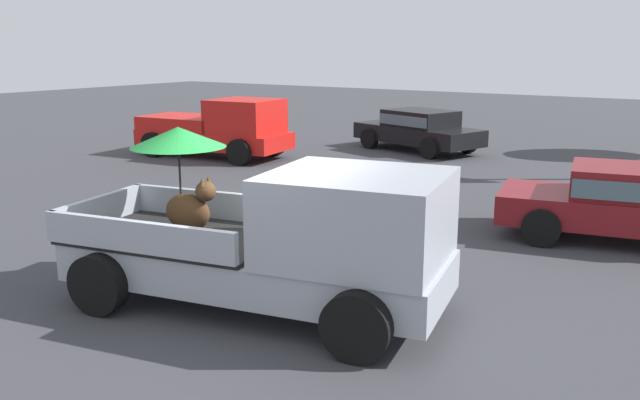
# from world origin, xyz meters

# --- Properties ---
(ground_plane) EXTENTS (80.00, 80.00, 0.00)m
(ground_plane) POSITION_xyz_m (0.00, 0.00, 0.00)
(ground_plane) COLOR #38383D
(pickup_truck_main) EXTENTS (5.32, 3.04, 2.29)m
(pickup_truck_main) POSITION_xyz_m (0.40, 0.10, 0.98)
(pickup_truck_main) COLOR black
(pickup_truck_main) RESTS_ON ground
(pickup_truck_red) EXTENTS (4.97, 2.57, 1.80)m
(pickup_truck_red) POSITION_xyz_m (-8.58, 8.86, 0.87)
(pickup_truck_red) COLOR black
(pickup_truck_red) RESTS_ON ground
(parked_sedan_near) EXTENTS (4.63, 3.00, 1.33)m
(parked_sedan_near) POSITION_xyz_m (-3.96, 13.32, 0.74)
(parked_sedan_near) COLOR black
(parked_sedan_near) RESTS_ON ground
(parked_sedan_far) EXTENTS (4.56, 2.60, 1.33)m
(parked_sedan_far) POSITION_xyz_m (3.57, 5.95, 0.74)
(parked_sedan_far) COLOR black
(parked_sedan_far) RESTS_ON ground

